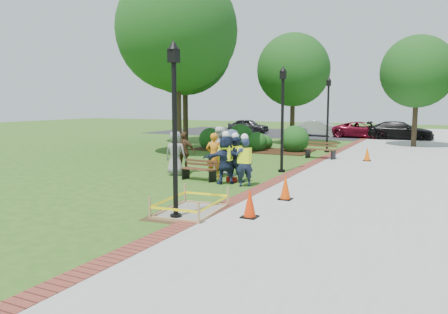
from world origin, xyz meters
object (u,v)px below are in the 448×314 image
at_px(bench_near, 199,174).
at_px(lamp_near, 174,117).
at_px(hivis_worker_a, 226,158).
at_px(cone_front, 250,204).
at_px(hivis_worker_b, 244,160).
at_px(hivis_worker_c, 235,157).
at_px(wet_concrete_pad, 191,204).

relative_size(bench_near, lamp_near, 0.32).
bearing_deg(hivis_worker_a, cone_front, -56.71).
height_order(bench_near, hivis_worker_b, hivis_worker_b).
bearing_deg(hivis_worker_c, wet_concrete_pad, -79.58).
distance_m(bench_near, hivis_worker_a, 1.36).
bearing_deg(hivis_worker_c, cone_front, -61.16).
relative_size(wet_concrete_pad, hivis_worker_c, 1.38).
bearing_deg(hivis_worker_a, hivis_worker_c, 74.10).
height_order(hivis_worker_b, hivis_worker_c, hivis_worker_b).
relative_size(cone_front, hivis_worker_a, 0.41).
xyz_separation_m(hivis_worker_b, hivis_worker_c, (-0.63, 0.63, -0.01)).
xyz_separation_m(lamp_near, hivis_worker_b, (-0.13, 4.51, -1.59)).
height_order(lamp_near, hivis_worker_c, lamp_near).
relative_size(hivis_worker_a, hivis_worker_c, 1.04).
bearing_deg(hivis_worker_a, bench_near, 171.06).
bearing_deg(hivis_worker_c, lamp_near, -81.51).
height_order(wet_concrete_pad, hivis_worker_a, hivis_worker_a).
xyz_separation_m(lamp_near, hivis_worker_a, (-0.91, 4.65, -1.56)).
height_order(wet_concrete_pad, cone_front, cone_front).
distance_m(wet_concrete_pad, hivis_worker_b, 3.93).
bearing_deg(hivis_worker_b, cone_front, -64.66).
xyz_separation_m(hivis_worker_a, hivis_worker_b, (0.77, -0.14, -0.02)).
bearing_deg(cone_front, hivis_worker_c, 118.84).
height_order(wet_concrete_pad, hivis_worker_b, hivis_worker_b).
xyz_separation_m(cone_front, hivis_worker_a, (-2.53, 3.85, 0.55)).
distance_m(bench_near, cone_front, 5.47).
bearing_deg(lamp_near, hivis_worker_a, 101.03).
bearing_deg(lamp_near, hivis_worker_b, 91.71).
distance_m(lamp_near, hivis_worker_b, 4.78).
height_order(lamp_near, hivis_worker_b, lamp_near).
bearing_deg(cone_front, wet_concrete_pad, -174.18).
bearing_deg(wet_concrete_pad, hivis_worker_a, 103.55).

